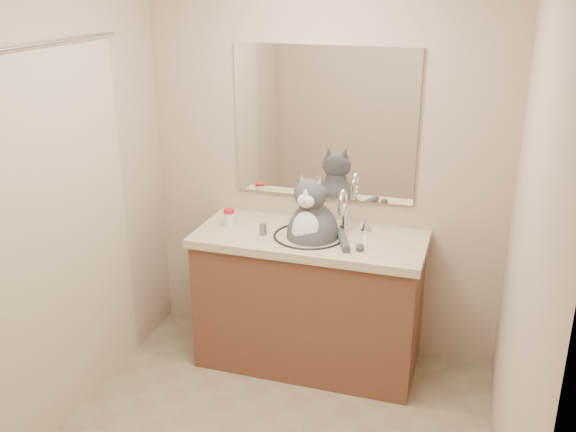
# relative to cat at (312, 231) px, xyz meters

# --- Properties ---
(room) EXTENTS (2.22, 2.52, 2.42)m
(room) POSITION_rel_cat_xyz_m (-0.02, -0.94, 0.32)
(room) COLOR gray
(room) RESTS_ON ground
(vanity) EXTENTS (1.34, 0.59, 1.12)m
(vanity) POSITION_rel_cat_xyz_m (-0.02, 0.02, -0.44)
(vanity) COLOR brown
(vanity) RESTS_ON ground
(mirror) EXTENTS (1.10, 0.02, 0.90)m
(mirror) POSITION_rel_cat_xyz_m (-0.02, 0.29, 0.57)
(mirror) COLOR white
(mirror) RESTS_ON room
(shower_curtain) EXTENTS (0.02, 1.30, 1.93)m
(shower_curtain) POSITION_rel_cat_xyz_m (-1.07, -0.84, 0.15)
(shower_curtain) COLOR beige
(shower_curtain) RESTS_ON ground
(cat) EXTENTS (0.43, 0.37, 0.60)m
(cat) POSITION_rel_cat_xyz_m (0.00, 0.00, 0.00)
(cat) COLOR #4A494F
(cat) RESTS_ON vanity
(pill_bottle_redcap) EXTENTS (0.07, 0.07, 0.11)m
(pill_bottle_redcap) POSITION_rel_cat_xyz_m (-0.52, 0.01, 0.02)
(pill_bottle_redcap) COLOR white
(pill_bottle_redcap) RESTS_ON vanity
(pill_bottle_orange) EXTENTS (0.06, 0.06, 0.09)m
(pill_bottle_orange) POSITION_rel_cat_xyz_m (-0.52, 0.03, 0.01)
(pill_bottle_orange) COLOR white
(pill_bottle_orange) RESTS_ON vanity
(grey_canister) EXTENTS (0.05, 0.05, 0.07)m
(grey_canister) POSITION_rel_cat_xyz_m (-0.28, -0.06, -0.00)
(grey_canister) COLOR slate
(grey_canister) RESTS_ON vanity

